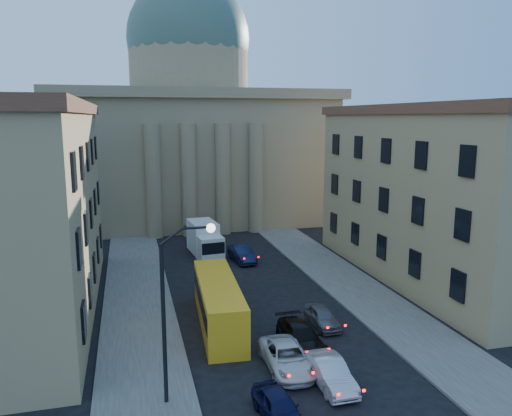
{
  "coord_description": "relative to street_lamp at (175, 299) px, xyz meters",
  "views": [
    {
      "loc": [
        -8.84,
        -14.38,
        13.67
      ],
      "look_at": [
        -0.17,
        19.0,
        7.37
      ],
      "focal_mm": 35.0,
      "sensor_mm": 36.0,
      "label": 1
    }
  ],
  "objects": [
    {
      "name": "street_lamp",
      "position": [
        0.0,
        0.0,
        0.0
      ],
      "size": [
        2.62,
        0.44,
        8.83
      ],
      "color": "black",
      "rests_on": "ground"
    },
    {
      "name": "car_right_far",
      "position": [
        10.21,
        6.68,
        -4.64
      ],
      "size": [
        1.57,
        3.8,
        1.29
      ],
      "primitive_type": "imported",
      "rotation": [
        0.0,
        0.0,
        0.01
      ],
      "color": "#55555A",
      "rests_on": "ground"
    },
    {
      "name": "building_left",
      "position": [
        -10.03,
        14.0,
        2.14
      ],
      "size": [
        11.6,
        26.6,
        14.7
      ],
      "color": "#9D865C",
      "rests_on": "ground"
    },
    {
      "name": "sidewalk_right",
      "position": [
        15.47,
        10.0,
        -5.21
      ],
      "size": [
        5.0,
        60.0,
        0.15
      ],
      "primitive_type": "cube",
      "color": "#4E4C47",
      "rests_on": "ground"
    },
    {
      "name": "box_truck",
      "position": [
        5.33,
        25.59,
        -3.71
      ],
      "size": [
        2.97,
        6.26,
        3.33
      ],
      "rotation": [
        0.0,
        0.0,
        0.1
      ],
      "color": "silver",
      "rests_on": "ground"
    },
    {
      "name": "sidewalk_left",
      "position": [
        -1.53,
        10.0,
        -5.21
      ],
      "size": [
        5.0,
        60.0,
        0.15
      ],
      "primitive_type": "cube",
      "color": "#4E4C47",
      "rests_on": "ground"
    },
    {
      "name": "church",
      "position": [
        6.97,
        47.47,
        6.59
      ],
      "size": [
        68.02,
        28.76,
        36.6
      ],
      "color": "olive",
      "rests_on": "ground"
    },
    {
      "name": "car_left_near",
      "position": [
        4.33,
        -2.6,
        -4.62
      ],
      "size": [
        1.96,
        4.07,
        1.34
      ],
      "primitive_type": "imported",
      "rotation": [
        0.0,
        0.0,
        0.1
      ],
      "color": "black",
      "rests_on": "ground"
    },
    {
      "name": "car_right_distant",
      "position": [
        8.44,
        22.69,
        -4.53
      ],
      "size": [
        2.07,
        4.72,
        1.51
      ],
      "primitive_type": "imported",
      "rotation": [
        0.0,
        0.0,
        0.11
      ],
      "color": "black",
      "rests_on": "ground"
    },
    {
      "name": "city_bus",
      "position": [
        3.59,
        8.6,
        -3.68
      ],
      "size": [
        3.09,
        10.76,
        2.99
      ],
      "rotation": [
        0.0,
        0.0,
        -0.06
      ],
      "color": "#F3AD1B",
      "rests_on": "ground"
    },
    {
      "name": "car_right_mid",
      "position": [
        7.77,
        3.98,
        -4.57
      ],
      "size": [
        2.16,
        4.99,
        1.43
      ],
      "primitive_type": "imported",
      "rotation": [
        0.0,
        0.0,
        0.03
      ],
      "color": "black",
      "rests_on": "ground"
    },
    {
      "name": "car_right_near",
      "position": [
        7.77,
        -0.37,
        -4.58
      ],
      "size": [
        1.55,
        4.31,
        1.41
      ],
      "primitive_type": "imported",
      "rotation": [
        0.0,
        0.0,
        0.01
      ],
      "color": "#AFB1B8",
      "rests_on": "ground"
    },
    {
      "name": "building_right",
      "position": [
        23.97,
        14.0,
        2.14
      ],
      "size": [
        11.6,
        26.6,
        14.7
      ],
      "color": "#9D865C",
      "rests_on": "ground"
    },
    {
      "name": "car_left_mid",
      "position": [
        6.17,
        1.8,
        -4.59
      ],
      "size": [
        2.42,
        5.05,
        1.39
      ],
      "primitive_type": "imported",
      "rotation": [
        0.0,
        0.0,
        -0.02
      ],
      "color": "silver",
      "rests_on": "ground"
    }
  ]
}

